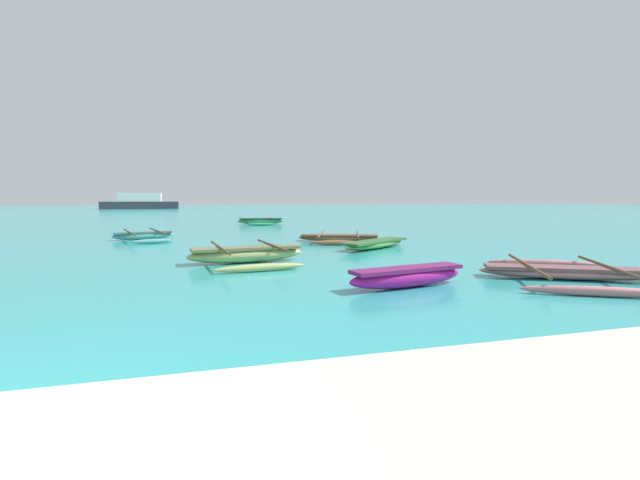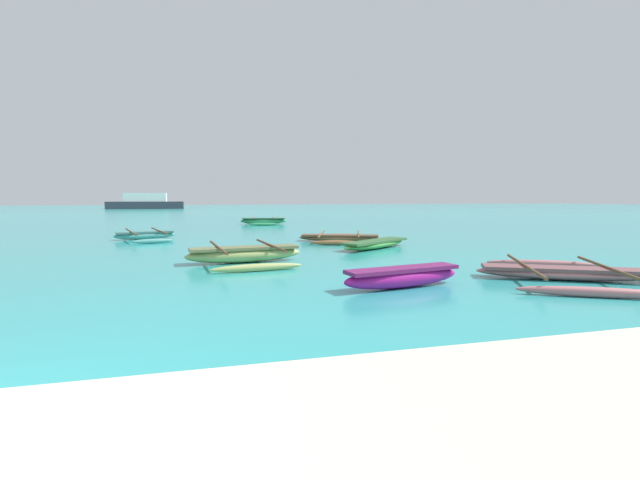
% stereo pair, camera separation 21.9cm
% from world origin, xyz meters
% --- Properties ---
extents(moored_boat_0, '(3.62, 4.01, 0.34)m').
position_xyz_m(moored_boat_0, '(7.75, 14.24, 0.16)').
color(moored_boat_0, '#9A6239').
rests_on(moored_boat_0, ground_plane).
extents(moored_boat_1, '(3.44, 2.74, 0.30)m').
position_xyz_m(moored_boat_1, '(8.24, 11.38, 0.17)').
color(moored_boat_1, '#42933F').
rests_on(moored_boat_1, ground_plane).
extents(moored_boat_2, '(4.29, 4.69, 0.34)m').
position_xyz_m(moored_boat_2, '(10.15, 4.55, 0.16)').
color(moored_boat_2, '#BB6A6D').
rests_on(moored_boat_2, ground_plane).
extents(moored_boat_3, '(3.35, 3.81, 0.50)m').
position_xyz_m(moored_boat_3, '(6.02, 27.22, 0.24)').
color(moored_boat_3, '#389C5F').
rests_on(moored_boat_3, ground_plane).
extents(moored_boat_4, '(2.84, 1.05, 0.43)m').
position_xyz_m(moored_boat_4, '(6.19, 4.70, 0.24)').
color(moored_boat_4, '#AB1983').
rests_on(moored_boat_4, ground_plane).
extents(moored_boat_5, '(3.42, 3.77, 0.51)m').
position_xyz_m(moored_boat_5, '(3.27, 9.08, 0.24)').
color(moored_boat_5, tan).
rests_on(moored_boat_5, ground_plane).
extents(moored_boat_6, '(2.67, 4.61, 0.40)m').
position_xyz_m(moored_boat_6, '(-0.55, 17.27, 0.19)').
color(moored_boat_6, teal).
rests_on(moored_boat_6, ground_plane).
extents(distant_ferry, '(12.53, 2.76, 2.76)m').
position_xyz_m(distant_ferry, '(-8.48, 76.27, 1.12)').
color(distant_ferry, '#2D333D').
rests_on(distant_ferry, ground_plane).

